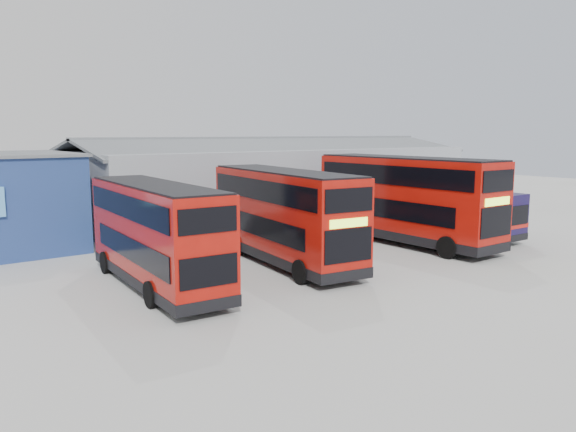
{
  "coord_description": "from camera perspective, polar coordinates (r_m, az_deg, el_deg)",
  "views": [
    {
      "loc": [
        -17.28,
        -14.7,
        6.17
      ],
      "look_at": [
        -0.62,
        7.07,
        2.1
      ],
      "focal_mm": 35.0,
      "sensor_mm": 36.0,
      "label": 1
    }
  ],
  "objects": [
    {
      "name": "single_decker_blue",
      "position": [
        35.71,
        15.09,
        0.5
      ],
      "size": [
        2.83,
        10.59,
        2.85
      ],
      "rotation": [
        0.0,
        0.0,
        3.11
      ],
      "color": "#0F0D39",
      "rests_on": "ground"
    },
    {
      "name": "maintenance_shed",
      "position": [
        43.08,
        -1.33,
        3.7
      ],
      "size": [
        30.5,
        12.0,
        5.89
      ],
      "color": "#8F949C",
      "rests_on": "ground"
    },
    {
      "name": "double_decker_left",
      "position": [
        22.98,
        -13.27,
        -2.02
      ],
      "size": [
        3.15,
        10.07,
        4.2
      ],
      "rotation": [
        0.0,
        0.0,
        3.06
      ],
      "color": "#A11009",
      "rests_on": "ground"
    },
    {
      "name": "ground_plane",
      "position": [
        23.51,
        11.86,
        -6.96
      ],
      "size": [
        120.0,
        120.0,
        0.0
      ],
      "primitive_type": "plane",
      "color": "#A5A5A0",
      "rests_on": "ground"
    },
    {
      "name": "double_decker_right",
      "position": [
        32.03,
        11.85,
        1.54
      ],
      "size": [
        3.06,
        11.54,
        4.86
      ],
      "rotation": [
        0.0,
        0.0,
        -0.01
      ],
      "color": "#A11009",
      "rests_on": "ground"
    },
    {
      "name": "double_decker_centre",
      "position": [
        26.47,
        -0.45,
        -0.15
      ],
      "size": [
        3.94,
        10.74,
        4.45
      ],
      "rotation": [
        0.0,
        0.0,
        -0.14
      ],
      "color": "#A11009",
      "rests_on": "ground"
    }
  ]
}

